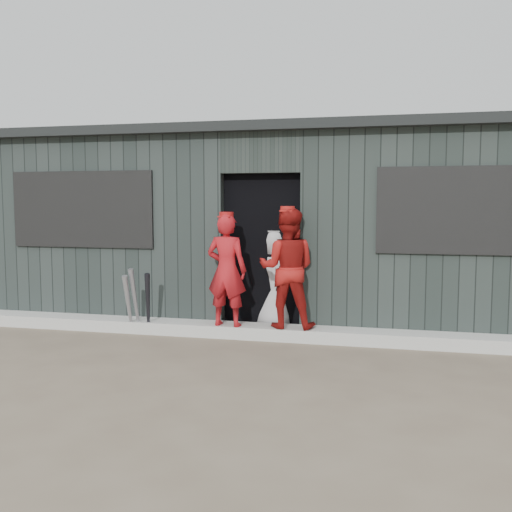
% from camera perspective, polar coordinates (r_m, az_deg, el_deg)
% --- Properties ---
extents(ground, '(80.00, 80.00, 0.00)m').
position_cam_1_polar(ground, '(5.32, -4.52, -12.58)').
color(ground, brown).
rests_on(ground, ground).
extents(curb, '(8.00, 0.36, 0.15)m').
position_cam_1_polar(curb, '(7.00, 0.04, -7.55)').
color(curb, '#AAAAA5').
rests_on(curb, ground).
extents(bat_left, '(0.08, 0.28, 0.76)m').
position_cam_1_polar(bat_left, '(7.25, -12.63, -4.76)').
color(bat_left, '#93939B').
rests_on(bat_left, ground).
extents(bat_mid, '(0.10, 0.25, 0.84)m').
position_cam_1_polar(bat_mid, '(7.25, -11.98, -4.44)').
color(bat_mid, gray).
rests_on(bat_mid, ground).
extents(bat_right, '(0.14, 0.22, 0.78)m').
position_cam_1_polar(bat_right, '(7.21, -10.75, -4.71)').
color(bat_right, black).
rests_on(bat_right, ground).
extents(player_red_left, '(0.52, 0.36, 1.35)m').
position_cam_1_polar(player_red_left, '(6.87, -2.95, -1.43)').
color(player_red_left, '#A5141A').
rests_on(player_red_left, curb).
extents(player_red_right, '(0.72, 0.57, 1.42)m').
position_cam_1_polar(player_red_right, '(6.78, 3.14, -1.23)').
color(player_red_right, maroon).
rests_on(player_red_right, curb).
extents(player_grey_back, '(0.67, 0.47, 1.31)m').
position_cam_1_polar(player_grey_back, '(7.29, 1.96, -2.39)').
color(player_grey_back, '#BABABA').
rests_on(player_grey_back, ground).
extents(dugout, '(8.30, 3.30, 2.62)m').
position_cam_1_polar(dugout, '(8.48, 2.63, 2.98)').
color(dugout, black).
rests_on(dugout, ground).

